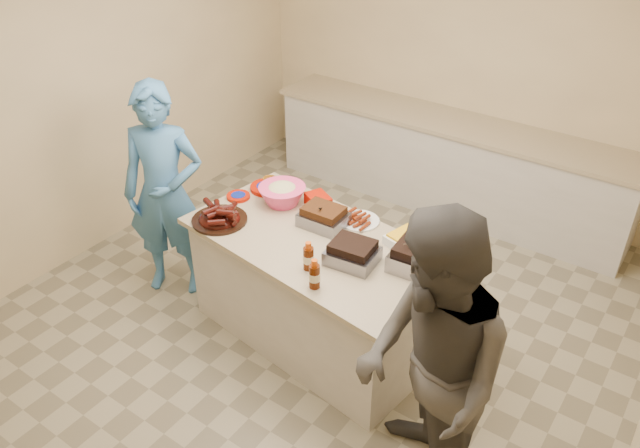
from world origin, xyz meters
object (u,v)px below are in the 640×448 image
Objects in this scene: plastic_cup at (270,189)px; mustard_bottle at (313,214)px; island at (316,334)px; bbq_bottle_a at (309,269)px; bbq_bottle_b at (315,287)px; guest_blue at (179,283)px; coleslaw_bowl at (283,203)px; rib_platter at (220,221)px; roasting_pan at (415,267)px.

mustard_bottle is at bearing -12.53° from plastic_cup.
island is 9.09× the size of bbq_bottle_a.
bbq_bottle_b reaches higher than guest_blue.
bbq_bottle_a and bbq_bottle_b have the same top height.
plastic_cup is at bearing 151.57° from coleslaw_bowl.
rib_platter is at bearing 167.47° from bbq_bottle_b.
plastic_cup is at bearing 142.19° from bbq_bottle_a.
bbq_bottle_b is (0.14, -0.13, 0.00)m from bbq_bottle_a.
roasting_pan reaches higher than guest_blue.
guest_blue is (-0.61, -0.52, -0.86)m from plastic_cup.
bbq_bottle_a is 0.11× the size of guest_blue.
bbq_bottle_b is at bearing -40.95° from coleslaw_bowl.
roasting_pan is at bearing 52.22° from bbq_bottle_b.
bbq_bottle_a is (-0.55, -0.40, 0.00)m from roasting_pan.
mustard_bottle is at bearing -9.22° from guest_blue.
bbq_bottle_a is 0.19m from bbq_bottle_b.
coleslaw_bowl reaches higher than island.
coleslaw_bowl is 0.28m from mustard_bottle.
bbq_bottle_a is 0.99× the size of bbq_bottle_b.
island is at bearing 117.52° from bbq_bottle_a.
island is 16.29× the size of mustard_bottle.
bbq_bottle_b is (0.98, -0.22, 0.00)m from rib_platter.
rib_platter is 1.01m from bbq_bottle_b.
roasting_pan is at bearing -6.73° from coleslaw_bowl.
bbq_bottle_a is 0.65m from mustard_bottle.
island is 17.05× the size of plastic_cup.
roasting_pan is at bearing 36.14° from bbq_bottle_a.
guest_blue is at bearing -177.02° from roasting_pan.
bbq_bottle_b is 0.83m from mustard_bottle.
coleslaw_bowl is 0.83m from bbq_bottle_a.
bbq_bottle_b is 1.25m from plastic_cup.
mustard_bottle reaches higher than plastic_cup.
rib_platter reaches higher than guest_blue.
island is 1.04× the size of guest_blue.
rib_platter is 1.96× the size of bbq_bottle_b.
guest_blue is at bearing 170.67° from bbq_bottle_b.
rib_platter is 3.71× the size of plastic_cup.
mustard_bottle is 0.50m from plastic_cup.
plastic_cup is (-0.21, 0.11, 0.00)m from coleslaw_bowl.
rib_platter is 0.56m from plastic_cup.
bbq_bottle_a reaches higher than roasting_pan.
island reaches higher than guest_blue.
bbq_bottle_a is 1.07m from plastic_cup.
coleslaw_bowl is at bearing 139.51° from bbq_bottle_a.
island is 1.02m from coleslaw_bowl.
island is 1.12m from roasting_pan.
coleslaw_bowl is at bearing -28.43° from plastic_cup.
coleslaw_bowl reaches higher than plastic_cup.
plastic_cup is (0.00, 0.56, 0.00)m from rib_platter.
bbq_bottle_b is at bearing -132.45° from roasting_pan.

